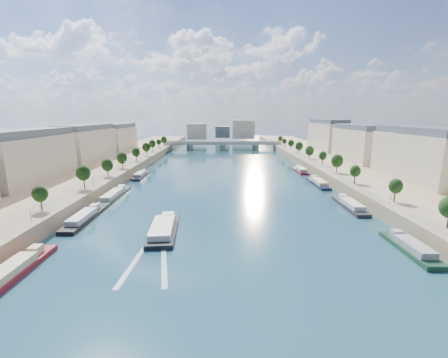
{
  "coord_description": "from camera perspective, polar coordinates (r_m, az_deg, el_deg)",
  "views": [
    {
      "loc": [
        -1.49,
        -46.54,
        33.33
      ],
      "look_at": [
        -0.32,
        84.91,
        5.0
      ],
      "focal_mm": 24.0,
      "sensor_mm": 36.0,
      "label": 1
    }
  ],
  "objects": [
    {
      "name": "tour_barge",
      "position": [
        89.81,
        -11.46,
        -9.25
      ],
      "size": [
        9.14,
        25.92,
        3.62
      ],
      "rotation": [
        0.0,
        0.0,
        0.07
      ],
      "color": "black",
      "rests_on": "ground"
    },
    {
      "name": "trees_left",
      "position": [
        159.53,
        -20.14,
        3.18
      ],
      "size": [
        4.8,
        268.8,
        8.26
      ],
      "color": "#382B1E",
      "rests_on": "ground"
    },
    {
      "name": "moored_barges_left",
      "position": [
        105.39,
        -25.37,
        -7.01
      ],
      "size": [
        5.0,
        159.23,
        3.6
      ],
      "color": "#1D2640",
      "rests_on": "ground"
    },
    {
      "name": "trees_right",
      "position": [
        167.98,
        19.19,
        3.67
      ],
      "size": [
        4.8,
        268.8,
        8.26
      ],
      "color": "#382B1E",
      "rests_on": "ground"
    },
    {
      "name": "bridge",
      "position": [
        291.98,
        -0.22,
        6.61
      ],
      "size": [
        112.0,
        12.0,
        8.15
      ],
      "color": "#C1B79E",
      "rests_on": "ground"
    },
    {
      "name": "skyline",
      "position": [
        366.56,
        0.23,
        9.24
      ],
      "size": [
        79.0,
        42.0,
        22.0
      ],
      "color": "beige",
      "rests_on": "ground"
    },
    {
      "name": "lamps_left",
      "position": [
        147.98,
        -20.67,
        1.43
      ],
      "size": [
        0.36,
        200.36,
        4.28
      ],
      "color": "black",
      "rests_on": "ground"
    },
    {
      "name": "buildings_right",
      "position": [
        181.38,
        28.11,
        5.4
      ],
      "size": [
        16.0,
        226.0,
        23.2
      ],
      "color": "beige",
      "rests_on": "ground"
    },
    {
      "name": "lamps_right",
      "position": [
        162.88,
        18.87,
        2.48
      ],
      "size": [
        0.36,
        200.36,
        4.28
      ],
      "color": "black",
      "rests_on": "ground"
    },
    {
      "name": "ground",
      "position": [
        150.29,
        0.07,
        -0.65
      ],
      "size": [
        700.0,
        700.0,
        0.0
      ],
      "primitive_type": "plane",
      "color": "#0B2934",
      "rests_on": "ground"
    },
    {
      "name": "quay_right",
      "position": [
        166.8,
        25.64,
        0.3
      ],
      "size": [
        44.0,
        520.0,
        5.0
      ],
      "primitive_type": "cube",
      "color": "#9E8460",
      "rests_on": "ground"
    },
    {
      "name": "buildings_left",
      "position": [
        179.98,
        -28.29,
        5.34
      ],
      "size": [
        16.0,
        226.0,
        23.2
      ],
      "color": "beige",
      "rests_on": "ground"
    },
    {
      "name": "wake",
      "position": [
        75.3,
        -13.86,
        -14.47
      ],
      "size": [
        10.75,
        26.03,
        0.04
      ],
      "color": "silver",
      "rests_on": "ground"
    },
    {
      "name": "pave_left",
      "position": [
        159.23,
        -20.91,
        1.12
      ],
      "size": [
        14.0,
        520.0,
        0.1
      ],
      "primitive_type": "cube",
      "color": "gray",
      "rests_on": "quay_left"
    },
    {
      "name": "moored_barges_right",
      "position": [
        117.37,
        23.2,
        -4.92
      ],
      "size": [
        5.0,
        160.93,
        3.6
      ],
      "color": "black",
      "rests_on": "ground"
    },
    {
      "name": "pave_right",
      "position": [
        160.29,
        20.9,
        1.19
      ],
      "size": [
        14.0,
        520.0,
        0.1
      ],
      "primitive_type": "cube",
      "color": "gray",
      "rests_on": "quay_right"
    },
    {
      "name": "quay_left",
      "position": [
        165.52,
        -25.71,
        0.21
      ],
      "size": [
        44.0,
        520.0,
        5.0
      ],
      "primitive_type": "cube",
      "color": "#9E8460",
      "rests_on": "ground"
    }
  ]
}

